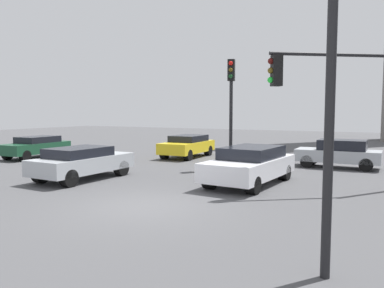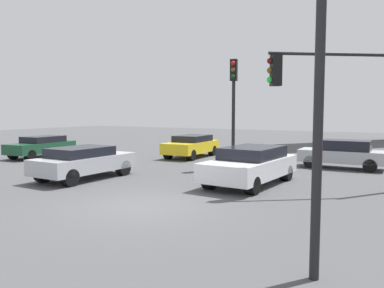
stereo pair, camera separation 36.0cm
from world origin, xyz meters
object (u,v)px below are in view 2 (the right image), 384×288
(car_4, at_px, (42,146))
(traffic_light_2, at_px, (234,93))
(traffic_light_1, at_px, (320,30))
(car_1, at_px, (84,161))
(car_3, at_px, (343,154))
(car_2, at_px, (251,165))
(traffic_light_0, at_px, (336,87))
(car_5, at_px, (191,145))

(car_4, bearing_deg, traffic_light_2, 92.85)
(traffic_light_1, xyz_separation_m, traffic_light_2, (-6.11, 10.42, -0.44))
(car_1, relative_size, car_3, 1.10)
(traffic_light_1, xyz_separation_m, car_1, (-10.35, 4.97, -3.34))
(traffic_light_1, bearing_deg, car_3, -46.10)
(traffic_light_1, distance_m, car_2, 8.94)
(car_4, bearing_deg, traffic_light_1, 59.74)
(car_1, bearing_deg, car_3, -44.63)
(traffic_light_0, relative_size, car_2, 1.05)
(car_2, height_order, car_3, car_2)
(car_4, bearing_deg, car_5, 116.92)
(traffic_light_0, distance_m, car_2, 4.12)
(traffic_light_0, height_order, car_5, traffic_light_0)
(traffic_light_1, xyz_separation_m, car_3, (-1.62, 13.36, -3.33))
(traffic_light_1, height_order, car_4, traffic_light_1)
(car_1, xyz_separation_m, car_5, (0.06, 8.68, -0.01))
(car_1, xyz_separation_m, car_4, (-7.72, 4.10, -0.03))
(traffic_light_0, relative_size, car_1, 1.15)
(car_4, distance_m, car_5, 9.02)
(car_3, bearing_deg, traffic_light_0, 95.28)
(car_1, relative_size, car_4, 1.03)
(traffic_light_0, xyz_separation_m, car_5, (-9.32, 6.58, -2.84))
(car_1, xyz_separation_m, car_2, (6.36, 2.32, 0.03))
(traffic_light_2, xyz_separation_m, car_3, (4.49, 2.94, -2.89))
(traffic_light_0, distance_m, car_5, 11.76)
(car_1, height_order, car_3, car_3)
(car_4, bearing_deg, car_2, 79.21)
(traffic_light_0, bearing_deg, traffic_light_1, 60.92)
(traffic_light_2, height_order, car_5, traffic_light_2)
(car_3, xyz_separation_m, car_5, (-8.67, 0.29, -0.01))
(traffic_light_0, distance_m, traffic_light_2, 6.14)
(car_5, bearing_deg, traffic_light_2, 49.91)
(traffic_light_2, relative_size, car_1, 1.20)
(traffic_light_0, relative_size, traffic_light_1, 0.85)
(car_2, height_order, car_5, car_2)
(car_2, relative_size, car_5, 1.13)
(traffic_light_1, height_order, car_1, traffic_light_1)
(traffic_light_0, xyz_separation_m, traffic_light_1, (0.97, -7.07, 0.51))
(traffic_light_1, distance_m, car_1, 11.95)
(car_2, distance_m, car_4, 14.19)
(car_2, bearing_deg, car_1, -66.23)
(traffic_light_2, xyz_separation_m, car_1, (-4.23, -5.45, -2.90))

